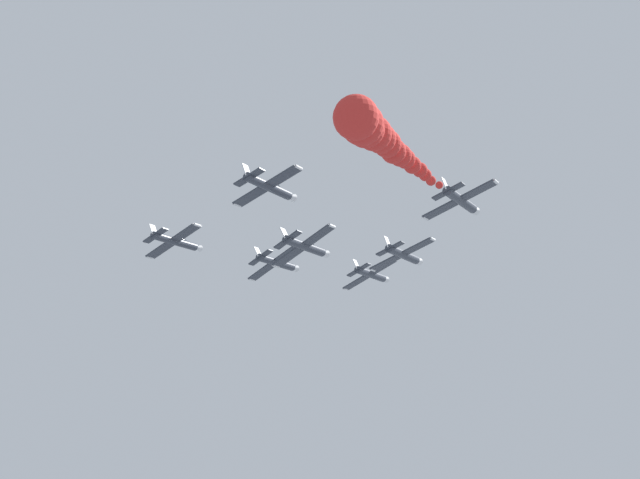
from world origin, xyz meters
TOP-DOWN VIEW (x-y plane):
  - airplane_lead at (-0.78, 17.30)m, footprint 8.85×10.35m
  - airplane_left_inner at (-10.52, 5.83)m, footprint 8.62×10.35m
  - airplane_right_inner at (9.77, 5.00)m, footprint 9.08×10.35m
  - airplane_left_outer at (0.55, -4.74)m, footprint 8.62×10.35m
  - airplane_right_outer at (-21.05, -4.33)m, footprint 8.88×10.35m
  - airplane_trailing at (20.66, -3.28)m, footprint 9.09×10.35m
  - smoke_trail_trailing at (23.22, -31.73)m, footprint 6.29×30.00m
  - airplane_high_slot at (0.57, -13.24)m, footprint 9.05×10.35m

SIDE VIEW (x-z plane):
  - airplane_right_inner at x=9.77m, z-range 85.72..89.40m
  - airplane_lead at x=-0.78m, z-range 85.59..89.88m
  - airplane_left_outer at x=0.55m, z-range 85.42..90.21m
  - airplane_left_inner at x=-10.52m, z-range 86.16..90.95m
  - smoke_trail_trailing at x=23.22m, z-range 87.00..92.15m
  - airplane_right_outer at x=-21.05m, z-range 88.78..92.99m
  - airplane_trailing at x=20.66m, z-range 89.60..93.25m
  - airplane_high_slot at x=0.57m, z-range 91.54..95.33m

